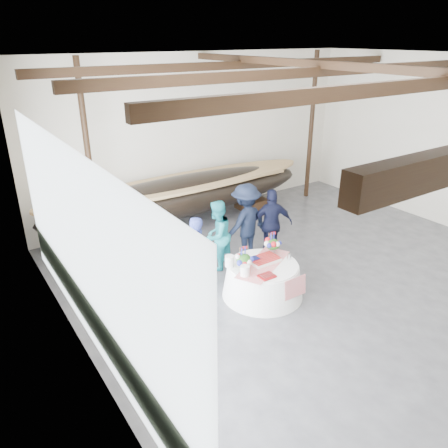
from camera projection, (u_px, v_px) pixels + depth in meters
floor at (356, 299)px, 8.77m from camera, size 10.00×12.00×0.01m
wall_back at (200, 136)px, 12.44m from camera, size 10.00×0.02×4.50m
wall_left at (102, 270)px, 5.31m from camera, size 0.02×12.00×4.50m
ceiling at (390, 61)px, 6.98m from camera, size 10.00×12.00×0.01m
pavilion_structure at (345, 88)px, 7.84m from camera, size 9.80×11.76×4.50m
open_bay at (85, 266)px, 6.27m from camera, size 0.03×7.00×3.20m
longboat_display at (184, 195)px, 11.73m from camera, size 7.73×1.55×1.45m
banquet_table at (263, 280)px, 8.79m from camera, size 1.63×1.63×0.71m
tabletop_items at (258, 256)px, 8.67m from camera, size 1.59×1.19×0.40m
guest_woman_blue at (195, 252)px, 8.98m from camera, size 0.67×0.56×1.55m
guest_woman_teal at (217, 235)px, 9.66m from camera, size 0.96×0.87×1.61m
guest_man_left at (246, 223)px, 10.02m from camera, size 1.29×0.86×1.85m
guest_man_right at (272, 224)px, 10.14m from camera, size 1.07×0.79×1.69m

